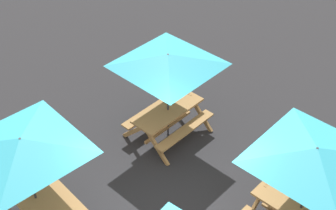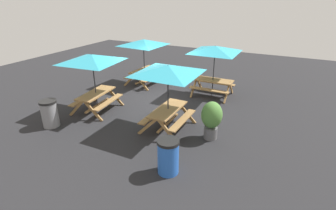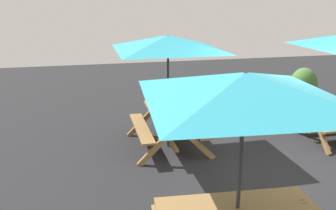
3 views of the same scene
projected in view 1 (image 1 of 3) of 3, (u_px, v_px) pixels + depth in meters
name	position (u px, v px, depth m)	size (l,w,h in m)	color
picnic_table_0	(23.00, 151.00, 8.14)	(2.82, 2.82, 2.34)	olive
picnic_table_1	(314.00, 161.00, 7.96)	(2.83, 2.83, 2.34)	olive
picnic_table_2	(168.00, 66.00, 10.21)	(2.83, 2.83, 2.34)	olive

